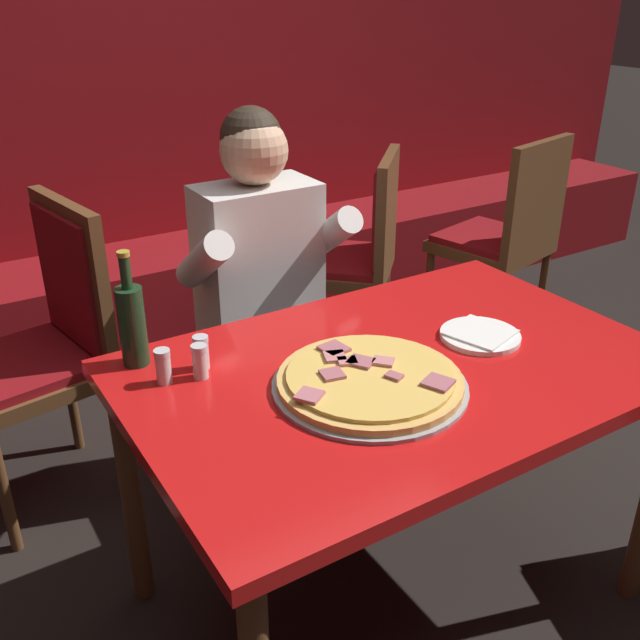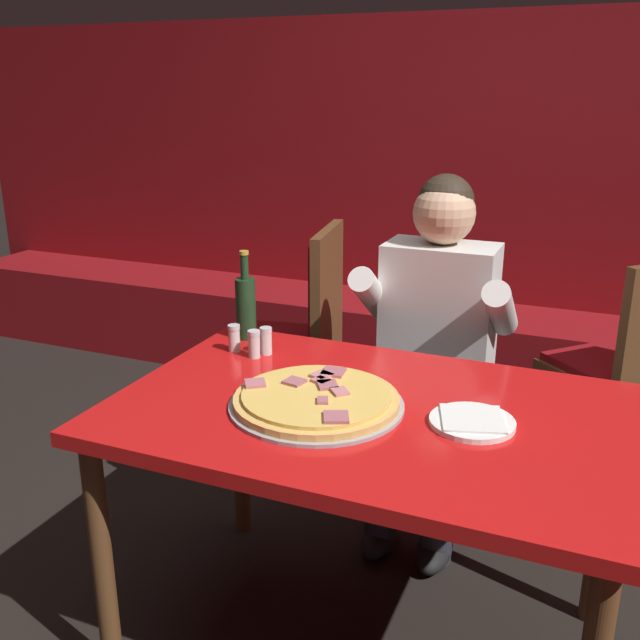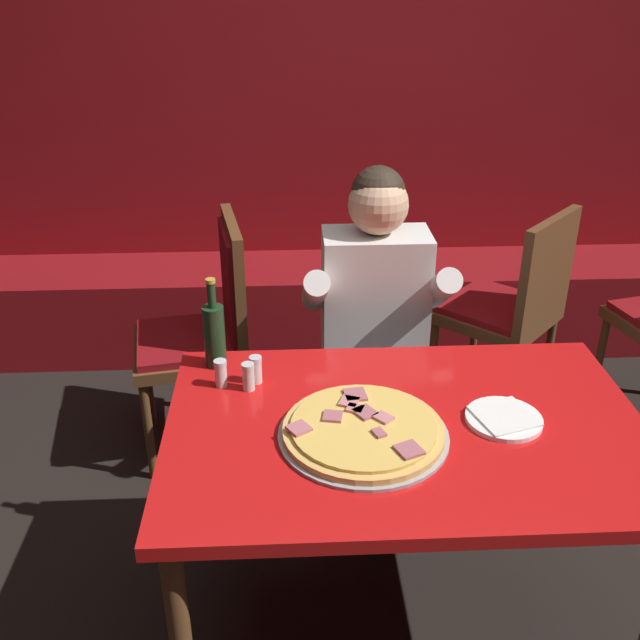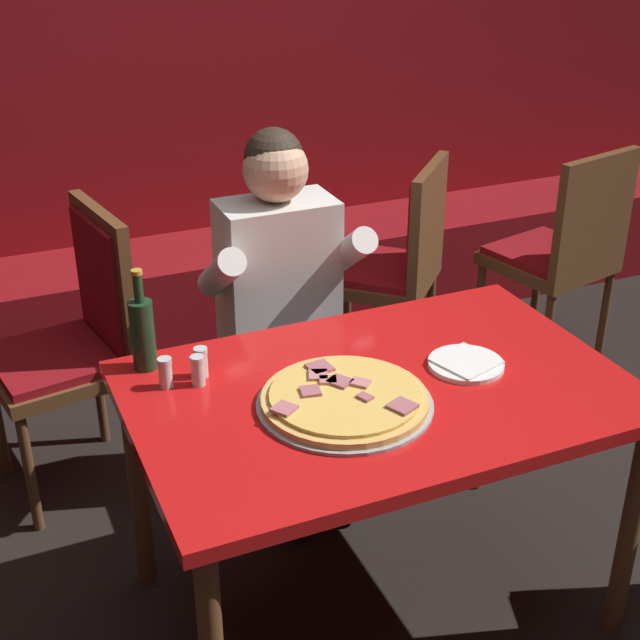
% 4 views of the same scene
% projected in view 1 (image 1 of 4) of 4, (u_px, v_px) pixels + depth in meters
% --- Properties ---
extents(ground_plane, '(24.00, 24.00, 0.00)m').
position_uv_depth(ground_plane, '(386.00, 592.00, 2.08)').
color(ground_plane, black).
extents(booth_wall_panel, '(6.80, 0.16, 1.90)m').
position_uv_depth(booth_wall_panel, '(116.00, 135.00, 3.33)').
color(booth_wall_panel, maroon).
rests_on(booth_wall_panel, ground_plane).
extents(booth_bench, '(6.46, 0.48, 0.46)m').
position_uv_depth(booth_bench, '(155.00, 299.00, 3.40)').
color(booth_bench, maroon).
rests_on(booth_bench, ground_plane).
extents(main_dining_table, '(1.32, 0.86, 0.76)m').
position_uv_depth(main_dining_table, '(397.00, 393.00, 1.78)').
color(main_dining_table, brown).
rests_on(main_dining_table, ground_plane).
extents(pizza, '(0.45, 0.45, 0.05)m').
position_uv_depth(pizza, '(370.00, 381.00, 1.64)').
color(pizza, '#9E9EA3').
rests_on(pizza, main_dining_table).
extents(plate_white_paper, '(0.21, 0.21, 0.02)m').
position_uv_depth(plate_white_paper, '(481.00, 336.00, 1.87)').
color(plate_white_paper, white).
rests_on(plate_white_paper, main_dining_table).
extents(beer_bottle, '(0.07, 0.07, 0.29)m').
position_uv_depth(beer_bottle, '(132.00, 323.00, 1.71)').
color(beer_bottle, '#19381E').
rests_on(beer_bottle, main_dining_table).
extents(shaker_parmesan, '(0.04, 0.04, 0.09)m').
position_uv_depth(shaker_parmesan, '(200.00, 363.00, 1.67)').
color(shaker_parmesan, silver).
rests_on(shaker_parmesan, main_dining_table).
extents(shaker_oregano, '(0.04, 0.04, 0.09)m').
position_uv_depth(shaker_oregano, '(201.00, 354.00, 1.71)').
color(shaker_oregano, silver).
rests_on(shaker_oregano, main_dining_table).
extents(shaker_red_pepper_flakes, '(0.04, 0.04, 0.09)m').
position_uv_depth(shaker_red_pepper_flakes, '(163.00, 368.00, 1.65)').
color(shaker_red_pepper_flakes, silver).
rests_on(shaker_red_pepper_flakes, main_dining_table).
extents(diner_seated_blue_shirt, '(0.53, 0.53, 1.27)m').
position_uv_depth(diner_seated_blue_shirt, '(272.00, 293.00, 2.28)').
color(diner_seated_blue_shirt, black).
rests_on(diner_seated_blue_shirt, ground_plane).
extents(dining_chair_near_right, '(0.53, 0.53, 1.01)m').
position_uv_depth(dining_chair_near_right, '(508.00, 230.00, 3.18)').
color(dining_chair_near_right, brown).
rests_on(dining_chair_near_right, ground_plane).
extents(dining_chair_near_left, '(0.62, 0.62, 0.98)m').
position_uv_depth(dining_chair_near_left, '(357.00, 249.00, 3.01)').
color(dining_chair_near_left, brown).
rests_on(dining_chair_near_left, ground_plane).
extents(dining_chair_far_left, '(0.51, 0.51, 1.01)m').
position_uv_depth(dining_chair_far_left, '(47.00, 337.00, 2.27)').
color(dining_chair_far_left, brown).
rests_on(dining_chair_far_left, ground_plane).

